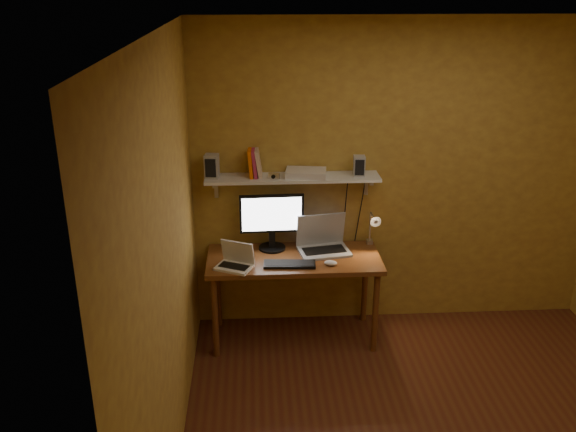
{
  "coord_description": "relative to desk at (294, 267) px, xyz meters",
  "views": [
    {
      "loc": [
        -1.19,
        -3.17,
        2.86
      ],
      "look_at": [
        -0.94,
        1.18,
        1.15
      ],
      "focal_mm": 38.0,
      "sensor_mm": 36.0,
      "label": 1
    }
  ],
  "objects": [
    {
      "name": "desk_lamp",
      "position": [
        0.66,
        0.13,
        0.29
      ],
      "size": [
        0.09,
        0.23,
        0.38
      ],
      "color": "silver",
      "rests_on": "desk"
    },
    {
      "name": "speaker_right",
      "position": [
        0.53,
        0.18,
        0.79
      ],
      "size": [
        0.1,
        0.1,
        0.16
      ],
      "primitive_type": "cube",
      "rotation": [
        0.0,
        0.0,
        -0.08
      ],
      "color": "#9799A0",
      "rests_on": "wall_shelf"
    },
    {
      "name": "laptop",
      "position": [
        0.25,
        0.13,
        0.16
      ],
      "size": [
        0.45,
        0.36,
        0.3
      ],
      "rotation": [
        0.0,
        0.0,
        0.16
      ],
      "color": "#9799A0",
      "rests_on": "desk"
    },
    {
      "name": "room",
      "position": [
        0.88,
        -1.28,
        0.64
      ],
      "size": [
        3.44,
        3.24,
        2.64
      ],
      "color": "#562C16",
      "rests_on": "ground"
    },
    {
      "name": "mouse",
      "position": [
        0.28,
        -0.16,
        0.1
      ],
      "size": [
        0.12,
        0.09,
        0.04
      ],
      "primitive_type": "ellipsoid",
      "rotation": [
        0.0,
        0.0,
        -0.27
      ],
      "color": "silver",
      "rests_on": "desk"
    },
    {
      "name": "netbook",
      "position": [
        -0.46,
        -0.15,
        0.14
      ],
      "size": [
        0.33,
        0.29,
        0.21
      ],
      "rotation": [
        0.0,
        0.0,
        -0.44
      ],
      "color": "silver",
      "rests_on": "desk"
    },
    {
      "name": "speaker_left",
      "position": [
        -0.64,
        0.2,
        0.8
      ],
      "size": [
        0.12,
        0.12,
        0.19
      ],
      "primitive_type": "cube",
      "rotation": [
        0.0,
        0.0,
        -0.13
      ],
      "color": "#9799A0",
      "rests_on": "wall_shelf"
    },
    {
      "name": "keyboard",
      "position": [
        -0.04,
        -0.15,
        0.1
      ],
      "size": [
        0.41,
        0.16,
        0.02
      ],
      "primitive_type": "cube",
      "rotation": [
        0.0,
        0.0,
        -0.07
      ],
      "color": "black",
      "rests_on": "desk"
    },
    {
      "name": "monitor",
      "position": [
        -0.17,
        0.18,
        0.35
      ],
      "size": [
        0.53,
        0.23,
        0.47
      ],
      "rotation": [
        0.0,
        0.0,
        0.03
      ],
      "color": "black",
      "rests_on": "desk"
    },
    {
      "name": "wall_shelf",
      "position": [
        0.0,
        0.19,
        0.69
      ],
      "size": [
        1.4,
        0.25,
        0.21
      ],
      "color": "silver",
      "rests_on": "room"
    },
    {
      "name": "desk",
      "position": [
        0.0,
        0.0,
        0.0
      ],
      "size": [
        1.4,
        0.6,
        0.75
      ],
      "color": "brown",
      "rests_on": "ground"
    },
    {
      "name": "router",
      "position": [
        0.11,
        0.19,
        0.74
      ],
      "size": [
        0.35,
        0.26,
        0.05
      ],
      "primitive_type": "cube",
      "rotation": [
        0.0,
        0.0,
        -0.14
      ],
      "color": "silver",
      "rests_on": "wall_shelf"
    },
    {
      "name": "shelf_camera",
      "position": [
        -0.15,
        0.12,
        0.74
      ],
      "size": [
        0.09,
        0.06,
        0.05
      ],
      "color": "silver",
      "rests_on": "wall_shelf"
    },
    {
      "name": "books",
      "position": [
        -0.3,
        0.2,
        0.82
      ],
      "size": [
        0.12,
        0.15,
        0.22
      ],
      "color": "#EC5A00",
      "rests_on": "wall_shelf"
    }
  ]
}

